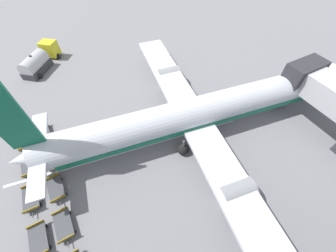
# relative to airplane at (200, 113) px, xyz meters

# --- Properties ---
(ground_plane) EXTENTS (500.00, 500.00, 0.00)m
(ground_plane) POSITION_rel_airplane_xyz_m (-10.61, 0.23, -2.96)
(ground_plane) COLOR gray
(airplane) EXTENTS (36.57, 41.26, 13.81)m
(airplane) POSITION_rel_airplane_xyz_m (0.00, 0.00, 0.00)
(airplane) COLOR silver
(airplane) RESTS_ON ground_plane
(fuel_tanker_primary) EXTENTS (7.73, 6.81, 3.06)m
(fuel_tanker_primary) POSITION_rel_airplane_xyz_m (-22.71, -16.30, -1.65)
(fuel_tanker_primary) COLOR yellow
(fuel_tanker_primary) RESTS_ON ground_plane
(baggage_dolly_row_near_col_a) EXTENTS (3.52, 1.78, 0.92)m
(baggage_dolly_row_near_col_a) POSITION_rel_airplane_xyz_m (-7.40, -19.74, -2.50)
(baggage_dolly_row_near_col_a) COLOR #424449
(baggage_dolly_row_near_col_a) RESTS_ON ground_plane
(baggage_dolly_row_near_col_b) EXTENTS (3.50, 1.70, 0.92)m
(baggage_dolly_row_near_col_b) POSITION_rel_airplane_xyz_m (-3.60, -19.51, -2.50)
(baggage_dolly_row_near_col_b) COLOR #424449
(baggage_dolly_row_near_col_b) RESTS_ON ground_plane
(baggage_dolly_row_near_col_c) EXTENTS (3.46, 1.61, 0.92)m
(baggage_dolly_row_near_col_c) POSITION_rel_airplane_xyz_m (0.40, -19.56, -2.50)
(baggage_dolly_row_near_col_c) COLOR #424449
(baggage_dolly_row_near_col_c) RESTS_ON ground_plane
(baggage_dolly_row_near_col_d) EXTENTS (3.49, 1.68, 0.92)m
(baggage_dolly_row_near_col_d) POSITION_rel_airplane_xyz_m (4.66, -19.26, -2.50)
(baggage_dolly_row_near_col_d) COLOR #424449
(baggage_dolly_row_near_col_d) RESTS_ON ground_plane
(baggage_dolly_row_mid_a_col_a) EXTENTS (3.50, 1.72, 0.92)m
(baggage_dolly_row_mid_a_col_a) POSITION_rel_airplane_xyz_m (-7.72, -17.56, -2.50)
(baggage_dolly_row_mid_a_col_a) COLOR #424449
(baggage_dolly_row_mid_a_col_a) RESTS_ON ground_plane
(baggage_dolly_row_mid_a_col_b) EXTENTS (3.52, 1.79, 0.92)m
(baggage_dolly_row_mid_a_col_b) POSITION_rel_airplane_xyz_m (-3.54, -17.34, -2.50)
(baggage_dolly_row_mid_a_col_b) COLOR #424449
(baggage_dolly_row_mid_a_col_b) RESTS_ON ground_plane
(baggage_dolly_row_mid_a_col_c) EXTENTS (3.51, 1.76, 0.92)m
(baggage_dolly_row_mid_a_col_c) POSITION_rel_airplane_xyz_m (0.50, -17.22, -2.50)
(baggage_dolly_row_mid_a_col_c) COLOR #424449
(baggage_dolly_row_mid_a_col_c) RESTS_ON ground_plane
(baggage_dolly_row_mid_a_col_d) EXTENTS (3.50, 1.70, 0.92)m
(baggage_dolly_row_mid_a_col_d) POSITION_rel_airplane_xyz_m (4.44, -17.09, -2.50)
(baggage_dolly_row_mid_a_col_d) COLOR #424449
(baggage_dolly_row_mid_a_col_d) RESTS_ON ground_plane
(stand_guidance_stripe) EXTENTS (3.75, 27.22, 0.01)m
(stand_guidance_stripe) POSITION_rel_airplane_xyz_m (-0.74, -8.71, -2.96)
(stand_guidance_stripe) COLOR white
(stand_guidance_stripe) RESTS_ON ground_plane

